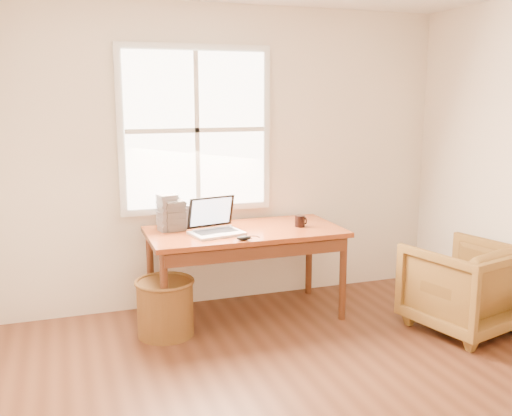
{
  "coord_description": "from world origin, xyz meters",
  "views": [
    {
      "loc": [
        -1.41,
        -2.56,
        1.84
      ],
      "look_at": [
        0.05,
        1.65,
        0.96
      ],
      "focal_mm": 40.0,
      "sensor_mm": 36.0,
      "label": 1
    }
  ],
  "objects_px": {
    "desk": "(245,232)",
    "armchair": "(463,286)",
    "laptop": "(217,217)",
    "cd_stack_a": "(168,211)",
    "wicker_stool": "(165,308)",
    "coffee_mug": "(300,221)"
  },
  "relations": [
    {
      "from": "desk",
      "to": "cd_stack_a",
      "type": "distance_m",
      "value": 0.66
    },
    {
      "from": "armchair",
      "to": "cd_stack_a",
      "type": "height_order",
      "value": "cd_stack_a"
    },
    {
      "from": "cd_stack_a",
      "to": "armchair",
      "type": "bearing_deg",
      "value": -26.41
    },
    {
      "from": "desk",
      "to": "armchair",
      "type": "relative_size",
      "value": 2.07
    },
    {
      "from": "armchair",
      "to": "coffee_mug",
      "type": "height_order",
      "value": "coffee_mug"
    },
    {
      "from": "coffee_mug",
      "to": "laptop",
      "type": "bearing_deg",
      "value": -174.82
    },
    {
      "from": "cd_stack_a",
      "to": "laptop",
      "type": "bearing_deg",
      "value": -45.55
    },
    {
      "from": "armchair",
      "to": "wicker_stool",
      "type": "distance_m",
      "value": 2.35
    },
    {
      "from": "coffee_mug",
      "to": "cd_stack_a",
      "type": "height_order",
      "value": "cd_stack_a"
    },
    {
      "from": "desk",
      "to": "wicker_stool",
      "type": "relative_size",
      "value": 3.7
    },
    {
      "from": "laptop",
      "to": "wicker_stool",
      "type": "bearing_deg",
      "value": 178.73
    },
    {
      "from": "wicker_stool",
      "to": "laptop",
      "type": "bearing_deg",
      "value": 10.49
    },
    {
      "from": "wicker_stool",
      "to": "coffee_mug",
      "type": "height_order",
      "value": "coffee_mug"
    },
    {
      "from": "desk",
      "to": "armchair",
      "type": "height_order",
      "value": "desk"
    },
    {
      "from": "laptop",
      "to": "coffee_mug",
      "type": "relative_size",
      "value": 4.12
    },
    {
      "from": "armchair",
      "to": "desk",
      "type": "bearing_deg",
      "value": -42.66
    },
    {
      "from": "desk",
      "to": "armchair",
      "type": "xyz_separation_m",
      "value": [
        1.55,
        -0.83,
        -0.38
      ]
    },
    {
      "from": "laptop",
      "to": "cd_stack_a",
      "type": "distance_m",
      "value": 0.47
    },
    {
      "from": "cd_stack_a",
      "to": "coffee_mug",
      "type": "bearing_deg",
      "value": -15.12
    },
    {
      "from": "wicker_stool",
      "to": "cd_stack_a",
      "type": "relative_size",
      "value": 1.48
    },
    {
      "from": "desk",
      "to": "laptop",
      "type": "relative_size",
      "value": 4.04
    },
    {
      "from": "desk",
      "to": "wicker_stool",
      "type": "xyz_separation_m",
      "value": [
        -0.71,
        -0.18,
        -0.51
      ]
    }
  ]
}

